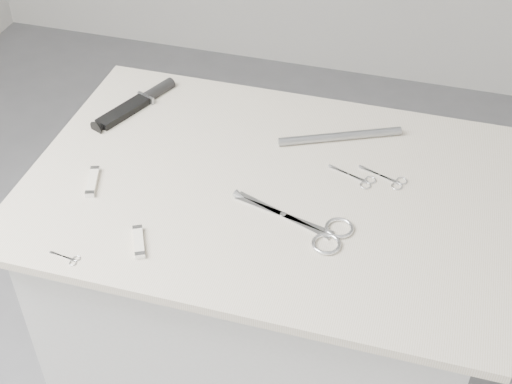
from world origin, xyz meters
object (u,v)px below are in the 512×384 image
(tiny_scissors, at_px, (68,258))
(sheathed_knife, at_px, (140,102))
(embroidery_scissors_a, at_px, (359,179))
(embroidery_scissors_b, at_px, (390,180))
(plinth, at_px, (264,326))
(pocket_knife_a, at_px, (93,182))
(large_shears, at_px, (315,228))
(metal_rail, at_px, (340,136))
(pocket_knife_b, at_px, (139,242))

(tiny_scissors, height_order, sheathed_knife, sheathed_knife)
(embroidery_scissors_a, bearing_deg, embroidery_scissors_b, 33.83)
(plinth, height_order, pocket_knife_a, pocket_knife_a)
(large_shears, bearing_deg, embroidery_scissors_b, 74.79)
(sheathed_knife, xyz_separation_m, metal_rail, (0.49, -0.01, 0.00))
(pocket_knife_b, bearing_deg, tiny_scissors, 96.37)
(plinth, height_order, sheathed_knife, sheathed_knife)
(large_shears, relative_size, embroidery_scissors_b, 2.37)
(plinth, xyz_separation_m, pocket_knife_b, (-0.19, -0.24, 0.48))
(pocket_knife_a, distance_m, metal_rail, 0.55)
(pocket_knife_a, bearing_deg, embroidery_scissors_a, -90.52)
(tiny_scissors, relative_size, pocket_knife_b, 0.77)
(large_shears, bearing_deg, pocket_knife_a, -163.76)
(plinth, bearing_deg, pocket_knife_b, -128.12)
(sheathed_knife, bearing_deg, metal_rail, -68.16)
(tiny_scissors, height_order, pocket_knife_b, pocket_knife_b)
(large_shears, xyz_separation_m, pocket_knife_b, (-0.31, -0.13, 0.00))
(embroidery_scissors_a, xyz_separation_m, pocket_knife_b, (-0.37, -0.30, 0.00))
(pocket_knife_a, height_order, metal_rail, metal_rail)
(large_shears, bearing_deg, tiny_scissors, -137.27)
(pocket_knife_a, xyz_separation_m, metal_rail, (0.47, 0.29, 0.00))
(embroidery_scissors_b, bearing_deg, sheathed_knife, -170.39)
(plinth, height_order, pocket_knife_b, pocket_knife_b)
(large_shears, bearing_deg, pocket_knife_b, -140.19)
(pocket_knife_a, bearing_deg, sheathed_knife, -14.00)
(large_shears, height_order, pocket_knife_a, pocket_knife_a)
(sheathed_knife, bearing_deg, embroidery_scissors_b, -78.21)
(large_shears, relative_size, sheathed_knife, 1.10)
(plinth, distance_m, embroidery_scissors_a, 0.51)
(plinth, distance_m, embroidery_scissors_b, 0.54)
(embroidery_scissors_a, relative_size, metal_rail, 0.38)
(large_shears, relative_size, metal_rail, 0.90)
(plinth, distance_m, sheathed_knife, 0.64)
(embroidery_scissors_b, distance_m, tiny_scissors, 0.67)
(sheathed_knife, relative_size, pocket_knife_a, 2.50)
(plinth, xyz_separation_m, embroidery_scissors_b, (0.25, 0.08, 0.47))
(plinth, relative_size, pocket_knife_a, 9.79)
(metal_rail, bearing_deg, pocket_knife_b, -125.23)
(plinth, distance_m, pocket_knife_b, 0.56)
(sheathed_knife, bearing_deg, embroidery_scissors_a, -80.95)
(sheathed_knife, bearing_deg, plinth, -96.00)
(pocket_knife_a, relative_size, metal_rail, 0.33)
(large_shears, xyz_separation_m, sheathed_knife, (-0.50, 0.31, 0.01))
(pocket_knife_a, bearing_deg, metal_rail, -75.83)
(embroidery_scissors_a, bearing_deg, pocket_knife_b, -120.32)
(embroidery_scissors_a, distance_m, tiny_scissors, 0.61)
(plinth, bearing_deg, sheathed_knife, 151.46)
(embroidery_scissors_b, height_order, sheathed_knife, sheathed_knife)
(large_shears, xyz_separation_m, embroidery_scissors_a, (0.06, 0.17, -0.00))
(embroidery_scissors_b, bearing_deg, plinth, -140.87)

